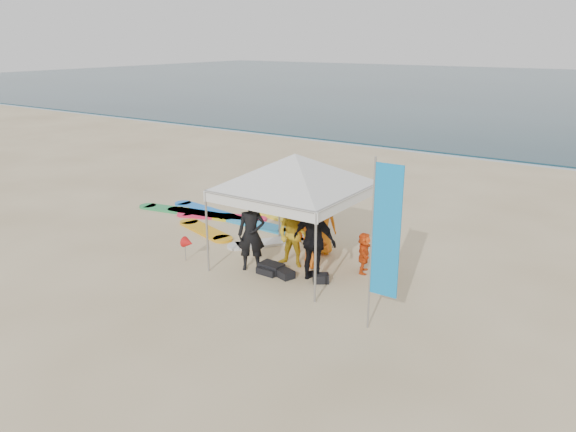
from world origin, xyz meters
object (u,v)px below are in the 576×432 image
(person_orange_b, at_px, (321,224))
(marker_pennant, at_px, (188,243))
(person_seated, at_px, (364,253))
(canopy_tent, at_px, (295,154))
(feather_flag, at_px, (385,234))
(person_yellow, at_px, (293,235))
(person_orange_a, at_px, (312,234))
(person_black_a, at_px, (251,234))
(person_black_b, at_px, (315,241))
(surfboard_spread, at_px, (226,220))

(person_orange_b, distance_m, marker_pennant, 3.37)
(person_seated, xyz_separation_m, canopy_tent, (-1.62, -0.51, 2.26))
(person_seated, xyz_separation_m, feather_flag, (1.53, -2.36, 1.47))
(canopy_tent, relative_size, feather_flag, 1.25)
(person_yellow, relative_size, marker_pennant, 2.53)
(person_yellow, height_order, feather_flag, feather_flag)
(person_orange_a, bearing_deg, person_black_a, 57.11)
(person_black_b, height_order, feather_flag, feather_flag)
(person_black_a, height_order, feather_flag, feather_flag)
(person_black_a, bearing_deg, canopy_tent, 16.77)
(surfboard_spread, bearing_deg, feather_flag, -27.65)
(canopy_tent, xyz_separation_m, surfboard_spread, (-3.64, 1.71, -2.72))
(feather_flag, bearing_deg, person_seated, 122.93)
(person_seated, height_order, canopy_tent, canopy_tent)
(person_black_a, relative_size, marker_pennant, 2.79)
(person_orange_b, xyz_separation_m, canopy_tent, (-0.15, -1.01, 1.97))
(person_black_b, xyz_separation_m, surfboard_spread, (-4.51, 2.21, -0.92))
(person_orange_a, height_order, surfboard_spread, person_orange_a)
(person_seated, relative_size, canopy_tent, 0.24)
(canopy_tent, bearing_deg, surfboard_spread, 154.88)
(person_orange_b, xyz_separation_m, person_seated, (1.46, -0.49, -0.29))
(person_black_b, bearing_deg, feather_flag, 152.59)
(person_black_a, bearing_deg, person_black_b, -21.30)
(person_orange_a, distance_m, feather_flag, 3.55)
(person_orange_b, height_order, surfboard_spread, person_orange_b)
(person_orange_b, relative_size, surfboard_spread, 0.26)
(person_yellow, bearing_deg, person_orange_a, 22.48)
(person_orange_b, bearing_deg, person_yellow, 54.94)
(person_black_b, relative_size, surfboard_spread, 0.31)
(person_black_a, xyz_separation_m, person_yellow, (0.71, 0.70, -0.08))
(marker_pennant, bearing_deg, canopy_tent, 29.94)
(canopy_tent, xyz_separation_m, feather_flag, (3.15, -1.85, -0.79))
(person_black_a, bearing_deg, person_orange_a, 7.71)
(person_yellow, height_order, person_seated, person_yellow)
(canopy_tent, relative_size, surfboard_spread, 0.68)
(person_orange_b, height_order, marker_pennant, person_orange_b)
(person_orange_a, bearing_deg, person_black_b, 142.44)
(person_orange_b, xyz_separation_m, marker_pennant, (-2.43, -2.32, -0.29))
(person_black_b, xyz_separation_m, canopy_tent, (-0.87, 0.50, 1.80))
(person_black_a, height_order, surfboard_spread, person_black_a)
(person_orange_b, distance_m, feather_flag, 4.30)
(person_yellow, xyz_separation_m, surfboard_spread, (-3.65, 1.81, -0.77))
(person_orange_b, height_order, feather_flag, feather_flag)
(person_orange_b, bearing_deg, person_seated, 133.60)
(person_yellow, xyz_separation_m, person_black_b, (0.86, -0.40, 0.15))
(person_black_a, height_order, marker_pennant, person_black_a)
(person_black_a, height_order, person_orange_a, person_black_a)
(person_black_a, relative_size, person_yellow, 1.10)
(canopy_tent, xyz_separation_m, marker_pennant, (-2.28, -1.31, -2.26))
(person_yellow, xyz_separation_m, feather_flag, (3.14, -1.75, 1.16))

